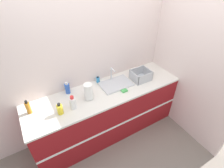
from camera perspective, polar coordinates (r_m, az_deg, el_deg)
name	(u,v)px	position (r m, az deg, el deg)	size (l,w,h in m)	color
ground_plane	(117,143)	(3.12, 1.48, -18.61)	(12.00, 12.00, 0.00)	slate
wall_back	(94,58)	(2.69, -5.86, 8.59)	(4.80, 0.06, 2.60)	silver
wall_right	(170,49)	(3.11, 18.55, 10.93)	(0.06, 2.66, 2.60)	silver
counter_cabinet	(107,112)	(2.95, -1.77, -9.06)	(2.42, 0.68, 0.90)	maroon
sink	(116,84)	(2.76, 1.24, 0.16)	(0.49, 0.33, 0.24)	silver
paper_towel_roll	(89,92)	(2.45, -7.68, -2.47)	(0.13, 0.13, 0.25)	#4C4C51
dish_rack	(141,76)	(2.89, 9.35, 2.57)	(0.29, 0.25, 0.16)	#B7BABF
bottle_amber	(28,108)	(2.49, -25.67, -6.98)	(0.06, 0.06, 0.21)	#B26B19
bottle_white_spray	(73,103)	(2.37, -12.70, -6.03)	(0.09, 0.09, 0.20)	white
bottle_yellow	(60,109)	(2.35, -16.63, -7.86)	(0.08, 0.08, 0.17)	yellow
bottle_blue	(67,88)	(2.64, -14.38, -1.36)	(0.07, 0.07, 0.19)	#2D56B7
soap_dispenser	(98,80)	(2.80, -4.58, 1.42)	(0.06, 0.06, 0.10)	#338CCC
sponge	(124,91)	(2.63, 4.06, -2.19)	(0.09, 0.06, 0.02)	#4CB259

